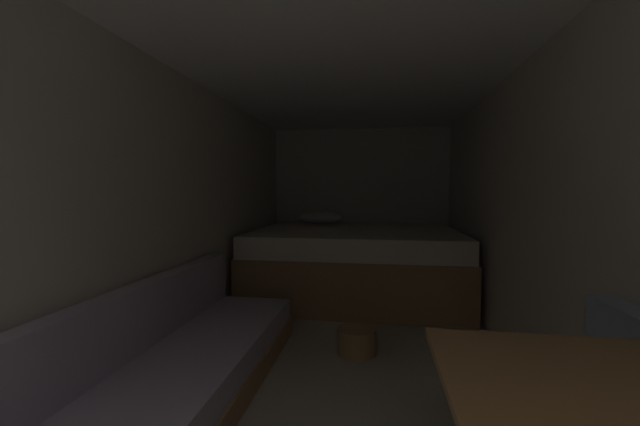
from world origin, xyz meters
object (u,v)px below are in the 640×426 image
at_px(sofa_left, 158,386).
at_px(dinette_table, 592,416).
at_px(bed, 355,262).
at_px(wicker_basket, 357,341).

bearing_deg(sofa_left, dinette_table, -23.17).
xyz_separation_m(sofa_left, dinette_table, (1.72, -0.74, 0.45)).
height_order(sofa_left, dinette_table, dinette_table).
xyz_separation_m(bed, sofa_left, (-0.90, -2.65, -0.19)).
bearing_deg(sofa_left, bed, 71.20).
bearing_deg(dinette_table, bed, 103.58).
bearing_deg(wicker_basket, bed, 93.76).
height_order(bed, wicker_basket, bed).
bearing_deg(bed, dinette_table, -76.42).
bearing_deg(wicker_basket, dinette_table, -68.14).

